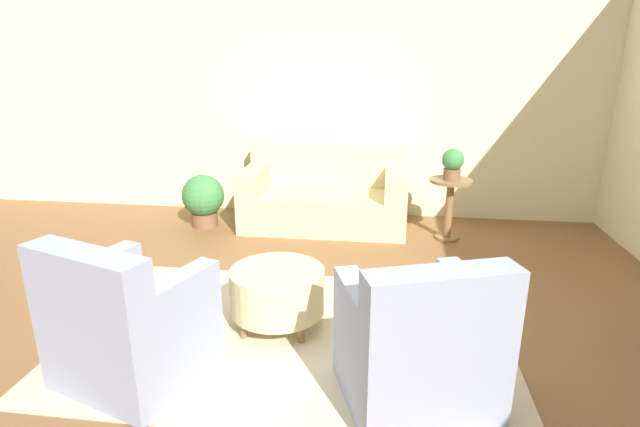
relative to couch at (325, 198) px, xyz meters
name	(u,v)px	position (x,y,z in m)	size (l,w,h in m)	color
ground_plane	(289,335)	(0.05, -2.47, -0.32)	(16.00, 16.00, 0.00)	brown
wall_back	(335,100)	(0.05, 0.54, 1.08)	(9.89, 0.12, 2.80)	beige
rug	(289,334)	(0.05, -2.47, -0.32)	(3.08, 2.01, 0.01)	beige
couch	(325,198)	(0.00, 0.00, 0.00)	(1.86, 0.93, 0.89)	beige
armchair_left	(127,326)	(-0.82, -3.09, 0.05)	(0.99, 0.95, 0.92)	#8E99B2
armchair_right	(420,348)	(0.91, -3.09, 0.05)	(0.99, 0.95, 0.92)	#8E99B2
ottoman_table	(277,290)	(-0.06, -2.35, -0.03)	(0.69, 0.69, 0.44)	beige
side_table	(450,200)	(1.38, -0.31, 0.12)	(0.45, 0.45, 0.67)	olive
potted_plant_on_side_table	(453,163)	(1.38, -0.31, 0.52)	(0.23, 0.23, 0.33)	brown
potted_plant_floor	(203,198)	(-1.39, -0.23, 0.01)	(0.48, 0.48, 0.61)	brown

